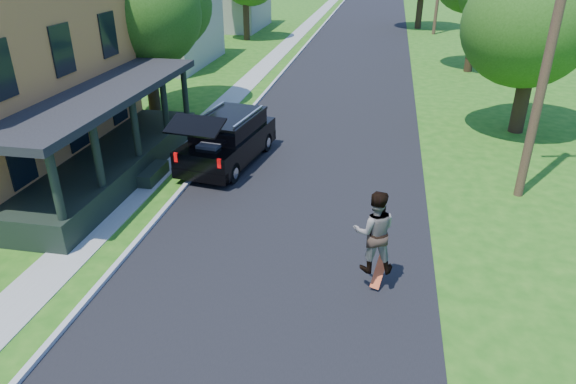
% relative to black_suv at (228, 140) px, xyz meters
% --- Properties ---
extents(ground, '(140.00, 140.00, 0.00)m').
position_rel_black_suv_xyz_m(ground, '(3.20, -7.98, -0.93)').
color(ground, '#1F5D12').
rests_on(ground, ground).
extents(street, '(8.00, 120.00, 0.02)m').
position_rel_black_suv_xyz_m(street, '(3.20, 12.02, -0.93)').
color(street, black).
rests_on(street, ground).
extents(curb, '(0.15, 120.00, 0.12)m').
position_rel_black_suv_xyz_m(curb, '(-0.85, 12.02, -0.93)').
color(curb, '#AEADA8').
rests_on(curb, ground).
extents(sidewalk, '(1.30, 120.00, 0.03)m').
position_rel_black_suv_xyz_m(sidewalk, '(-2.40, 12.02, -0.93)').
color(sidewalk, gray).
rests_on(sidewalk, ground).
extents(front_walk, '(6.50, 1.20, 0.03)m').
position_rel_black_suv_xyz_m(front_walk, '(-6.30, -1.98, -0.93)').
color(front_walk, gray).
rests_on(front_walk, ground).
extents(black_suv, '(2.67, 5.44, 2.43)m').
position_rel_black_suv_xyz_m(black_suv, '(0.00, 0.00, 0.00)').
color(black_suv, black).
rests_on(black_suv, ground).
extents(skateboarder, '(1.08, 0.90, 2.04)m').
position_rel_black_suv_xyz_m(skateboarder, '(5.61, -6.85, 0.64)').
color(skateboarder, black).
rests_on(skateboarder, ground).
extents(skateboard, '(0.40, 0.59, 0.68)m').
position_rel_black_suv_xyz_m(skateboard, '(5.80, -6.75, -0.54)').
color(skateboard, '#C43C10').
rests_on(skateboard, ground).
extents(tree_right_near, '(6.98, 6.55, 8.11)m').
position_rel_black_suv_xyz_m(tree_right_near, '(11.33, 5.78, 4.34)').
color(tree_right_near, black).
rests_on(tree_right_near, ground).
extents(utility_pole_near, '(1.76, 0.51, 11.15)m').
position_rel_black_suv_xyz_m(utility_pole_near, '(10.20, -0.85, 4.80)').
color(utility_pole_near, '#43321F').
rests_on(utility_pole_near, ground).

